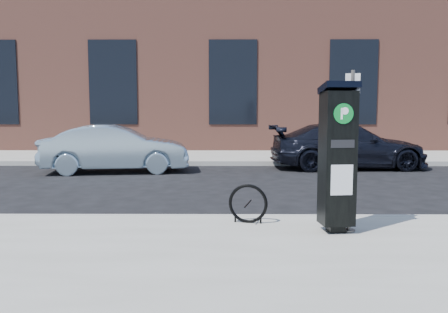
{
  "coord_description": "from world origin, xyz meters",
  "views": [
    {
      "loc": [
        -0.23,
        -7.92,
        1.98
      ],
      "look_at": [
        -0.29,
        0.5,
        1.1
      ],
      "focal_mm": 38.0,
      "sensor_mm": 36.0,
      "label": 1
    }
  ],
  "objects_px": {
    "bike_rack": "(248,204)",
    "car_silver": "(116,149)",
    "sign_pole": "(351,153)",
    "car_dark": "(348,146)",
    "parking_kiosk": "(337,156)"
  },
  "relations": [
    {
      "from": "sign_pole",
      "to": "parking_kiosk",
      "type": "bearing_deg",
      "value": -159.72
    },
    {
      "from": "sign_pole",
      "to": "car_silver",
      "type": "xyz_separation_m",
      "value": [
        -5.2,
        7.45,
        -0.6
      ]
    },
    {
      "from": "parking_kiosk",
      "to": "sign_pole",
      "type": "height_order",
      "value": "sign_pole"
    },
    {
      "from": "bike_rack",
      "to": "parking_kiosk",
      "type": "bearing_deg",
      "value": -9.77
    },
    {
      "from": "sign_pole",
      "to": "car_dark",
      "type": "xyz_separation_m",
      "value": [
        2.1,
        8.39,
        -0.6
      ]
    },
    {
      "from": "parking_kiosk",
      "to": "car_silver",
      "type": "xyz_separation_m",
      "value": [
        -5.0,
        7.46,
        -0.56
      ]
    },
    {
      "from": "parking_kiosk",
      "to": "car_dark",
      "type": "bearing_deg",
      "value": 67.87
    },
    {
      "from": "sign_pole",
      "to": "car_silver",
      "type": "distance_m",
      "value": 9.1
    },
    {
      "from": "bike_rack",
      "to": "sign_pole",
      "type": "bearing_deg",
      "value": -6.64
    },
    {
      "from": "car_silver",
      "to": "car_dark",
      "type": "relative_size",
      "value": 0.88
    },
    {
      "from": "bike_rack",
      "to": "car_silver",
      "type": "xyz_separation_m",
      "value": [
        -3.73,
        6.94,
        0.27
      ]
    },
    {
      "from": "sign_pole",
      "to": "bike_rack",
      "type": "distance_m",
      "value": 1.78
    },
    {
      "from": "bike_rack",
      "to": "car_silver",
      "type": "relative_size",
      "value": 0.14
    },
    {
      "from": "bike_rack",
      "to": "car_silver",
      "type": "height_order",
      "value": "car_silver"
    },
    {
      "from": "sign_pole",
      "to": "bike_rack",
      "type": "xyz_separation_m",
      "value": [
        -1.47,
        0.51,
        -0.87
      ]
    }
  ]
}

